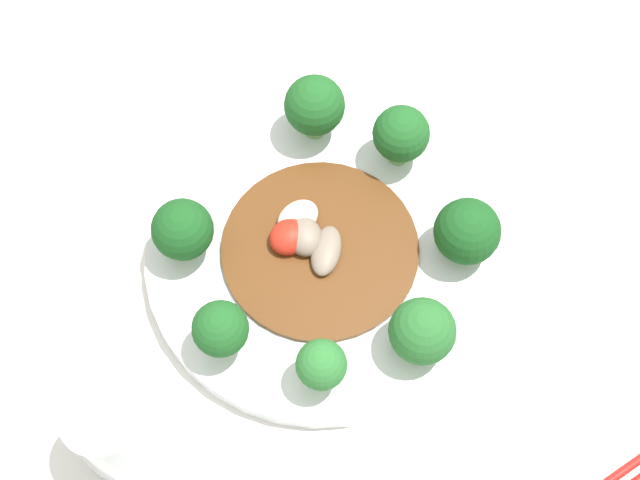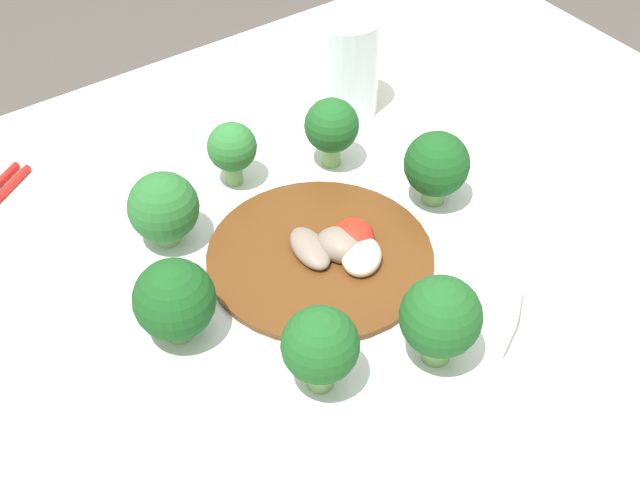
% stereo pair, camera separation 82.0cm
% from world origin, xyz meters
% --- Properties ---
extents(ground_plane, '(8.00, 8.00, 0.00)m').
position_xyz_m(ground_plane, '(0.00, 0.00, 0.00)').
color(ground_plane, '#4C4742').
extents(table, '(0.87, 0.69, 0.71)m').
position_xyz_m(table, '(0.00, 0.00, 0.36)').
color(table, silver).
rests_on(table, ground_plane).
extents(plate, '(0.31, 0.31, 0.02)m').
position_xyz_m(plate, '(0.03, 0.01, 0.72)').
color(plate, silver).
rests_on(plate, table).
extents(broccoli_north, '(0.06, 0.06, 0.07)m').
position_xyz_m(broccoli_north, '(0.02, 0.14, 0.77)').
color(broccoli_north, '#70A356').
rests_on(broccoli_north, plate).
extents(broccoli_northeast, '(0.05, 0.05, 0.07)m').
position_xyz_m(broccoli_northeast, '(0.10, 0.11, 0.77)').
color(broccoli_northeast, '#70A356').
rests_on(broccoli_northeast, plate).
extents(broccoli_west, '(0.05, 0.05, 0.06)m').
position_xyz_m(broccoli_west, '(-0.08, 0.01, 0.77)').
color(broccoli_west, '#70A356').
rests_on(broccoli_west, plate).
extents(broccoli_east, '(0.06, 0.06, 0.06)m').
position_xyz_m(broccoli_east, '(0.16, 0.02, 0.77)').
color(broccoli_east, '#7AAD5B').
rests_on(broccoli_east, plate).
extents(broccoli_southeast, '(0.06, 0.06, 0.06)m').
position_xyz_m(broccoli_southeast, '(0.12, -0.08, 0.77)').
color(broccoli_southeast, '#89B76B').
rests_on(broccoli_southeast, plate).
extents(broccoli_south, '(0.04, 0.04, 0.06)m').
position_xyz_m(broccoli_south, '(0.04, -0.11, 0.77)').
color(broccoli_south, '#70A356').
rests_on(broccoli_south, plate).
extents(broccoli_southwest, '(0.05, 0.05, 0.06)m').
position_xyz_m(broccoli_southwest, '(-0.04, -0.08, 0.77)').
color(broccoli_southwest, '#7AAD5B').
rests_on(broccoli_southwest, plate).
extents(stirfry_center, '(0.17, 0.17, 0.02)m').
position_xyz_m(stirfry_center, '(0.03, 0.01, 0.74)').
color(stirfry_center, '#5B3314').
rests_on(stirfry_center, plate).
extents(drinking_glass, '(0.06, 0.06, 0.10)m').
position_xyz_m(drinking_glass, '(-0.12, -0.16, 0.76)').
color(drinking_glass, silver).
rests_on(drinking_glass, table).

